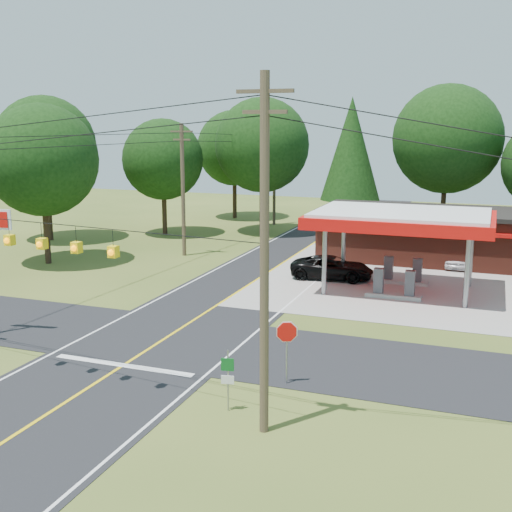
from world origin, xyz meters
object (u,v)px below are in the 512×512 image
(gas_canopy, at_px, (401,221))
(suv_car, at_px, (332,268))
(sedan_car, at_px, (458,258))
(octagonal_stop_sign, at_px, (287,337))

(gas_canopy, relative_size, suv_car, 1.99)
(sedan_car, bearing_deg, octagonal_stop_sign, -99.16)
(sedan_car, distance_m, octagonal_stop_sign, 24.56)
(gas_canopy, height_order, sedan_car, gas_canopy)
(gas_canopy, bearing_deg, sedan_car, 69.44)
(sedan_car, bearing_deg, suv_car, -136.48)
(gas_canopy, relative_size, sedan_car, 2.82)
(suv_car, bearing_deg, gas_canopy, -112.90)
(sedan_car, xyz_separation_m, octagonal_stop_sign, (-5.00, -24.01, 1.28))
(octagonal_stop_sign, bearing_deg, suv_car, 98.12)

